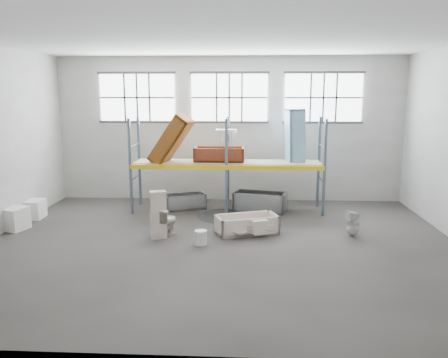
# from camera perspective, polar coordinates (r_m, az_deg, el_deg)

# --- Properties ---
(floor) EXTENTS (12.00, 10.00, 0.10)m
(floor) POSITION_cam_1_polar(r_m,az_deg,el_deg) (11.71, -0.39, -8.36)
(floor) COLOR #4C4441
(floor) RESTS_ON ground
(ceiling) EXTENTS (12.00, 10.00, 0.10)m
(ceiling) POSITION_cam_1_polar(r_m,az_deg,el_deg) (11.14, -0.43, 17.28)
(ceiling) COLOR silver
(ceiling) RESTS_ON ground
(wall_back) EXTENTS (12.00, 0.10, 5.00)m
(wall_back) POSITION_cam_1_polar(r_m,az_deg,el_deg) (16.16, 0.67, 6.17)
(wall_back) COLOR #9F9B94
(wall_back) RESTS_ON ground
(wall_front) EXTENTS (12.00, 0.10, 5.00)m
(wall_front) POSITION_cam_1_polar(r_m,az_deg,el_deg) (6.16, -3.23, -1.21)
(wall_front) COLOR #9E9A93
(wall_front) RESTS_ON ground
(window_left) EXTENTS (2.60, 0.04, 1.60)m
(window_left) POSITION_cam_1_polar(r_m,az_deg,el_deg) (16.45, -10.72, 9.91)
(window_left) COLOR white
(window_left) RESTS_ON wall_back
(window_mid) EXTENTS (2.60, 0.04, 1.60)m
(window_mid) POSITION_cam_1_polar(r_m,az_deg,el_deg) (16.00, 0.66, 10.07)
(window_mid) COLOR white
(window_mid) RESTS_ON wall_back
(window_right) EXTENTS (2.60, 0.04, 1.60)m
(window_right) POSITION_cam_1_polar(r_m,az_deg,el_deg) (16.19, 12.23, 9.84)
(window_right) COLOR white
(window_right) RESTS_ON wall_back
(rack_upright_la) EXTENTS (0.08, 0.08, 3.00)m
(rack_upright_la) POSITION_cam_1_polar(r_m,az_deg,el_deg) (14.60, -11.55, 1.52)
(rack_upright_la) COLOR slate
(rack_upright_la) RESTS_ON floor
(rack_upright_lb) EXTENTS (0.08, 0.08, 3.00)m
(rack_upright_lb) POSITION_cam_1_polar(r_m,az_deg,el_deg) (15.75, -10.46, 2.21)
(rack_upright_lb) COLOR slate
(rack_upright_lb) RESTS_ON floor
(rack_upright_ma) EXTENTS (0.08, 0.08, 3.00)m
(rack_upright_ma) POSITION_cam_1_polar(r_m,az_deg,el_deg) (14.14, 0.30, 1.45)
(rack_upright_ma) COLOR slate
(rack_upright_ma) RESTS_ON floor
(rack_upright_mb) EXTENTS (0.08, 0.08, 3.00)m
(rack_upright_mb) POSITION_cam_1_polar(r_m,az_deg,el_deg) (15.33, 0.52, 2.16)
(rack_upright_mb) COLOR slate
(rack_upright_mb) RESTS_ON floor
(rack_upright_ra) EXTENTS (0.08, 0.08, 3.00)m
(rack_upright_ra) POSITION_cam_1_polar(r_m,az_deg,el_deg) (14.32, 12.38, 1.31)
(rack_upright_ra) COLOR slate
(rack_upright_ra) RESTS_ON floor
(rack_upright_rb) EXTENTS (0.08, 0.08, 3.00)m
(rack_upright_rb) POSITION_cam_1_polar(r_m,az_deg,el_deg) (15.49, 11.68, 2.03)
(rack_upright_rb) COLOR slate
(rack_upright_rb) RESTS_ON floor
(rack_beam_front) EXTENTS (6.00, 0.10, 0.14)m
(rack_beam_front) POSITION_cam_1_polar(r_m,az_deg,el_deg) (14.14, 0.30, 1.45)
(rack_beam_front) COLOR yellow
(rack_beam_front) RESTS_ON floor
(rack_beam_back) EXTENTS (6.00, 0.10, 0.14)m
(rack_beam_back) POSITION_cam_1_polar(r_m,az_deg,el_deg) (15.33, 0.52, 2.16)
(rack_beam_back) COLOR yellow
(rack_beam_back) RESTS_ON floor
(shelf_deck) EXTENTS (5.90, 1.10, 0.03)m
(shelf_deck) POSITION_cam_1_polar(r_m,az_deg,el_deg) (14.72, 0.41, 2.13)
(shelf_deck) COLOR gray
(shelf_deck) RESTS_ON floor
(wet_patch) EXTENTS (1.80, 1.80, 0.00)m
(wet_patch) POSITION_cam_1_polar(r_m,az_deg,el_deg) (14.27, 0.26, -4.63)
(wet_patch) COLOR black
(wet_patch) RESTS_ON floor
(bathtub_beige) EXTENTS (1.82, 1.28, 0.49)m
(bathtub_beige) POSITION_cam_1_polar(r_m,az_deg,el_deg) (12.57, 2.83, -5.62)
(bathtub_beige) COLOR beige
(bathtub_beige) RESTS_ON floor
(cistern_spare) EXTENTS (0.43, 0.32, 0.37)m
(cistern_spare) POSITION_cam_1_polar(r_m,az_deg,el_deg) (12.21, 4.45, -5.96)
(cistern_spare) COLOR beige
(cistern_spare) RESTS_ON bathtub_beige
(sink_in_tub) EXTENTS (0.50, 0.50, 0.14)m
(sink_in_tub) POSITION_cam_1_polar(r_m,az_deg,el_deg) (12.10, 1.98, -6.69)
(sink_in_tub) COLOR beige
(sink_in_tub) RESTS_ON bathtub_beige
(toilet_beige) EXTENTS (0.67, 0.87, 0.78)m
(toilet_beige) POSITION_cam_1_polar(r_m,az_deg,el_deg) (12.41, -7.28, -5.21)
(toilet_beige) COLOR #C3B1A2
(toilet_beige) RESTS_ON floor
(cistern_tall) EXTENTS (0.47, 0.38, 1.26)m
(cistern_tall) POSITION_cam_1_polar(r_m,az_deg,el_deg) (12.13, -8.15, -4.42)
(cistern_tall) COLOR beige
(cistern_tall) RESTS_ON floor
(toilet_white) EXTENTS (0.39, 0.39, 0.71)m
(toilet_white) POSITION_cam_1_polar(r_m,az_deg,el_deg) (12.69, 15.70, -5.34)
(toilet_white) COLOR silver
(toilet_white) RESTS_ON floor
(steel_tub_left) EXTENTS (1.45, 1.06, 0.48)m
(steel_tub_left) POSITION_cam_1_polar(r_m,az_deg,el_deg) (15.23, -4.87, -2.75)
(steel_tub_left) COLOR #AEB1B5
(steel_tub_left) RESTS_ON floor
(steel_tub_right) EXTENTS (1.79, 1.14, 0.61)m
(steel_tub_right) POSITION_cam_1_polar(r_m,az_deg,el_deg) (14.92, 4.48, -2.79)
(steel_tub_right) COLOR #9C9FA3
(steel_tub_right) RESTS_ON floor
(rust_tub_flat) EXTENTS (1.61, 0.77, 0.45)m
(rust_tub_flat) POSITION_cam_1_polar(r_m,az_deg,el_deg) (14.75, -0.59, 3.09)
(rust_tub_flat) COLOR brown
(rust_tub_flat) RESTS_ON shelf_deck
(rust_tub_tilted) EXTENTS (1.50, 1.04, 1.68)m
(rust_tub_tilted) POSITION_cam_1_polar(r_m,az_deg,el_deg) (14.61, -6.56, 4.82)
(rust_tub_tilted) COLOR #8F4F19
(rust_tub_tilted) RESTS_ON shelf_deck
(sink_on_shelf) EXTENTS (0.70, 0.56, 0.60)m
(sink_on_shelf) POSITION_cam_1_polar(r_m,az_deg,el_deg) (14.45, 0.27, 4.03)
(sink_on_shelf) COLOR white
(sink_on_shelf) RESTS_ON rust_tub_flat
(blue_tub_upright) EXTENTS (0.66, 0.89, 1.76)m
(blue_tub_upright) POSITION_cam_1_polar(r_m,az_deg,el_deg) (14.93, 8.78, 5.27)
(blue_tub_upright) COLOR #75A3C8
(blue_tub_upright) RESTS_ON shelf_deck
(bucket) EXTENTS (0.38, 0.38, 0.37)m
(bucket) POSITION_cam_1_polar(r_m,az_deg,el_deg) (11.64, -2.91, -7.27)
(bucket) COLOR silver
(bucket) RESTS_ON floor
(carton_near) EXTENTS (0.88, 0.81, 0.62)m
(carton_near) POSITION_cam_1_polar(r_m,az_deg,el_deg) (14.16, -24.73, -4.47)
(carton_near) COLOR silver
(carton_near) RESTS_ON floor
(carton_far) EXTENTS (0.70, 0.70, 0.56)m
(carton_far) POSITION_cam_1_polar(r_m,az_deg,el_deg) (15.17, -22.74, -3.47)
(carton_far) COLOR white
(carton_far) RESTS_ON floor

